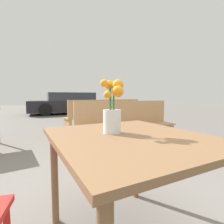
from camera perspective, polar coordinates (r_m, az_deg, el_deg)
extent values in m
cube|color=brown|center=(1.04, 5.68, -8.28)|extent=(0.88, 1.01, 0.03)
cylinder|color=brown|center=(1.41, -18.23, -19.85)|extent=(0.05, 0.05, 0.67)
cylinder|color=brown|center=(1.67, 7.92, -15.60)|extent=(0.05, 0.05, 0.67)
cylinder|color=silver|center=(1.07, 0.00, -3.07)|extent=(0.11, 0.11, 0.14)
cylinder|color=silver|center=(1.08, 0.00, -4.59)|extent=(0.10, 0.10, 0.08)
cylinder|color=#337038|center=(1.07, 0.40, 0.65)|extent=(0.01, 0.01, 0.26)
sphere|color=orange|center=(1.09, 1.92, 8.77)|extent=(0.07, 0.07, 0.07)
cylinder|color=#337038|center=(1.09, -0.37, 0.86)|extent=(0.01, 0.01, 0.27)
sphere|color=orange|center=(1.12, -0.92, 8.81)|extent=(0.06, 0.06, 0.06)
cylinder|color=#337038|center=(1.06, -0.78, 1.08)|extent=(0.01, 0.01, 0.28)
sphere|color=orange|center=(1.07, -2.58, 9.37)|extent=(0.05, 0.05, 0.05)
cylinder|color=#337038|center=(1.04, -0.66, -0.90)|extent=(0.01, 0.01, 0.21)
sphere|color=orange|center=(1.01, -1.52, 5.65)|extent=(0.04, 0.04, 0.04)
cylinder|color=#337038|center=(1.05, 0.64, -0.53)|extent=(0.01, 0.01, 0.22)
sphere|color=orange|center=(1.02, 1.87, 6.69)|extent=(0.07, 0.07, 0.07)
cube|color=tan|center=(2.91, 5.21, -4.55)|extent=(1.73, 0.43, 0.02)
cube|color=tan|center=(3.02, 3.79, -0.16)|extent=(1.72, 0.10, 0.40)
cube|color=tan|center=(3.40, 17.19, -7.22)|extent=(0.07, 0.33, 0.43)
cube|color=tan|center=(2.68, -10.28, -10.40)|extent=(0.07, 0.33, 0.43)
cube|color=tan|center=(4.41, -2.72, -1.22)|extent=(2.03, 0.67, 0.02)
cube|color=tan|center=(4.26, -1.60, 1.39)|extent=(1.98, 0.35, 0.40)
cube|color=tan|center=(4.03, -14.16, -5.20)|extent=(0.11, 0.33, 0.43)
cube|color=tan|center=(5.00, 6.49, -3.11)|extent=(0.11, 0.33, 0.43)
cube|color=black|center=(9.72, -13.25, 2.00)|extent=(4.36, 1.82, 0.56)
cube|color=#2D333D|center=(9.71, -13.31, 4.91)|extent=(2.42, 1.62, 0.42)
cylinder|color=black|center=(10.79, -6.99, 1.75)|extent=(0.61, 0.20, 0.60)
cylinder|color=black|center=(9.30, -4.26, 1.24)|extent=(0.61, 0.20, 0.60)
cylinder|color=black|center=(10.37, -21.28, 1.30)|extent=(0.61, 0.20, 0.60)
cylinder|color=black|center=(8.80, -20.91, 0.69)|extent=(0.61, 0.20, 0.60)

